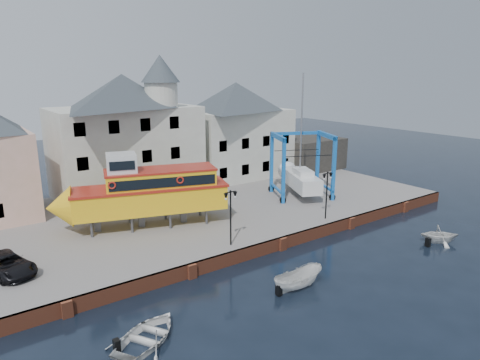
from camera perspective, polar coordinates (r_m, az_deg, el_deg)
ground at (r=33.74m, az=5.63°, el=-9.25°), size 140.00×140.00×0.00m
hardstanding at (r=41.88m, az=-4.31°, el=-3.74°), size 44.00×22.00×1.00m
quay_wall at (r=33.61m, az=5.53°, el=-8.41°), size 44.00×0.47×1.00m
building_white_main at (r=44.79m, az=-14.84°, el=5.99°), size 14.00×8.30×14.00m
building_white_right at (r=51.91m, az=-0.55°, el=6.71°), size 12.00×8.00×11.20m
shed_dark at (r=57.31m, az=8.85°, el=3.62°), size 8.00×7.00×4.00m
lamp_post_left at (r=30.85m, az=-1.27°, el=-3.18°), size 1.12×0.32×4.20m
lamp_post_right at (r=37.20m, az=11.54°, el=-0.42°), size 1.12×0.32×4.20m
tour_boat at (r=35.59m, az=-13.14°, el=-1.62°), size 14.54×7.40×6.17m
travel_lift at (r=44.65m, az=7.85°, el=0.72°), size 7.06×8.29×12.32m
van at (r=31.08m, az=-28.60°, el=-9.86°), size 3.35×4.98×1.27m
motorboat_a at (r=28.37m, az=7.70°, el=-14.11°), size 3.79×1.60×1.43m
motorboat_c at (r=38.52m, az=24.95°, el=-7.52°), size 3.92×3.86×1.56m
motorboat_d at (r=23.87m, az=-12.20°, el=-20.31°), size 5.33×4.91×0.90m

